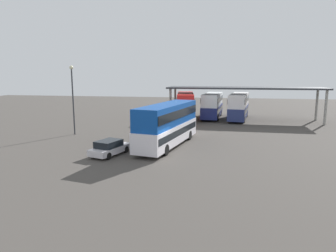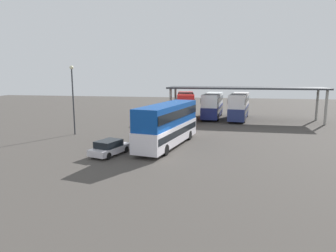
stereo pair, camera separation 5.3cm
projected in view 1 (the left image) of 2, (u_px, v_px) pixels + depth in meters
ground_plane at (160, 157)px, 25.79m from camera, size 140.00×140.00×0.00m
double_decker_main at (168, 123)px, 29.50m from camera, size 4.59×11.50×4.18m
parked_hatchback at (110, 148)px, 26.30m from camera, size 2.84×4.39×1.35m
double_decker_near_canopy at (185, 105)px, 47.33m from camera, size 3.83×10.85×4.18m
double_decker_mid_row at (212, 104)px, 49.04m from camera, size 3.27×10.30×4.02m
double_decker_far_right at (239, 105)px, 47.34m from camera, size 3.77×10.78×4.08m
depot_canopy at (244, 89)px, 45.95m from camera, size 23.55×5.84×5.14m
lamppost_tall at (73, 92)px, 34.80m from camera, size 0.44×0.44×8.05m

